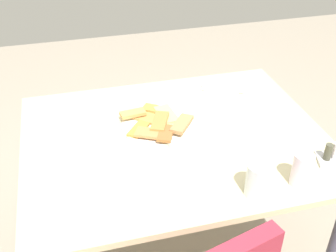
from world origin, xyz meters
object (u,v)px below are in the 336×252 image
at_px(soda_can, 302,170).
at_px(condiment_caddy, 331,156).
at_px(dining_table, 175,153).
at_px(paper_napkin, 221,89).
at_px(fork, 220,87).
at_px(pide_platter, 158,123).
at_px(drinking_glass, 257,180).
at_px(salad_plate_greens, 68,130).
at_px(spoon, 223,90).

relative_size(soda_can, condiment_caddy, 1.08).
distance_m(dining_table, paper_napkin, 0.45).
bearing_deg(fork, pide_platter, 56.41).
relative_size(dining_table, drinking_glass, 9.98).
height_order(dining_table, soda_can, soda_can).
xyz_separation_m(fork, condiment_caddy, (-0.19, 0.62, 0.02)).
distance_m(soda_can, condiment_caddy, 0.19).
bearing_deg(pide_platter, drinking_glass, 114.70).
xyz_separation_m(dining_table, pide_platter, (0.05, -0.09, 0.09)).
distance_m(salad_plate_greens, condiment_caddy, 0.99).
bearing_deg(soda_can, paper_napkin, -88.27).
height_order(drinking_glass, spoon, drinking_glass).
distance_m(spoon, condiment_caddy, 0.61).
bearing_deg(salad_plate_greens, fork, -164.37).
bearing_deg(spoon, pide_platter, 54.73).
xyz_separation_m(dining_table, salad_plate_greens, (0.40, -0.13, 0.10)).
bearing_deg(pide_platter, paper_napkin, -148.35).
xyz_separation_m(fork, spoon, (0.00, 0.04, 0.00)).
bearing_deg(salad_plate_greens, soda_can, 145.63).
bearing_deg(dining_table, soda_can, 131.70).
relative_size(soda_can, spoon, 0.62).
distance_m(pide_platter, drinking_glass, 0.52).
xyz_separation_m(soda_can, paper_napkin, (0.02, -0.68, -0.06)).
bearing_deg(soda_can, spoon, -88.23).
relative_size(salad_plate_greens, fork, 1.37).
distance_m(salad_plate_greens, fork, 0.74).
bearing_deg(paper_napkin, fork, -90.00).
distance_m(soda_can, fork, 0.70).
relative_size(pide_platter, condiment_caddy, 2.78).
bearing_deg(spoon, condiment_caddy, 133.39).
relative_size(drinking_glass, spoon, 0.59).
bearing_deg(fork, soda_can, 114.40).
bearing_deg(drinking_glass, condiment_caddy, -165.05).
bearing_deg(paper_napkin, condiment_caddy, 107.65).
bearing_deg(fork, spoon, 112.72).
relative_size(salad_plate_greens, drinking_glass, 1.95).
height_order(dining_table, pide_platter, pide_platter).
distance_m(dining_table, fork, 0.46).
xyz_separation_m(dining_table, fork, (-0.31, -0.33, 0.08)).
bearing_deg(condiment_caddy, fork, -72.83).
xyz_separation_m(soda_can, drinking_glass, (0.16, 0.01, -0.00)).
height_order(pide_platter, spoon, pide_platter).
xyz_separation_m(pide_platter, paper_napkin, (-0.36, -0.22, -0.01)).
relative_size(paper_napkin, spoon, 0.79).
height_order(dining_table, drinking_glass, drinking_glass).
bearing_deg(spoon, paper_napkin, -64.78).
xyz_separation_m(paper_napkin, fork, (0.00, -0.02, 0.00)).
xyz_separation_m(dining_table, spoon, (-0.31, -0.29, 0.08)).
distance_m(pide_platter, fork, 0.43).
xyz_separation_m(pide_platter, fork, (-0.36, -0.24, -0.01)).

